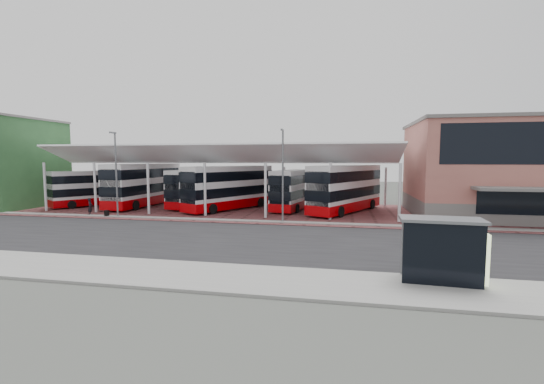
# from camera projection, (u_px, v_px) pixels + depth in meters

# --- Properties ---
(ground) EXTENTS (140.00, 140.00, 0.00)m
(ground) POSITION_uv_depth(u_px,v_px,m) (241.00, 237.00, 25.92)
(ground) COLOR #40433E
(road) EXTENTS (120.00, 14.00, 0.02)m
(road) POSITION_uv_depth(u_px,v_px,m) (237.00, 240.00, 24.95)
(road) COLOR black
(road) RESTS_ON ground
(forecourt) EXTENTS (72.00, 16.00, 0.06)m
(forecourt) POSITION_uv_depth(u_px,v_px,m) (293.00, 212.00, 38.24)
(forecourt) COLOR brown
(forecourt) RESTS_ON ground
(sidewalk) EXTENTS (120.00, 4.00, 0.14)m
(sidewalk) POSITION_uv_depth(u_px,v_px,m) (188.00, 275.00, 17.12)
(sidewalk) COLOR gray
(sidewalk) RESTS_ON ground
(north_kerb) EXTENTS (120.00, 0.80, 0.14)m
(north_kerb) POSITION_uv_depth(u_px,v_px,m) (260.00, 221.00, 31.98)
(north_kerb) COLOR gray
(north_kerb) RESTS_ON ground
(yellow_line_near) EXTENTS (120.00, 0.12, 0.01)m
(yellow_line_near) POSITION_uv_depth(u_px,v_px,m) (204.00, 264.00, 19.08)
(yellow_line_near) COLOR #F1A317
(yellow_line_near) RESTS_ON road
(yellow_line_far) EXTENTS (120.00, 0.12, 0.01)m
(yellow_line_far) POSITION_uv_depth(u_px,v_px,m) (206.00, 262.00, 19.37)
(yellow_line_far) COLOR #F1A317
(yellow_line_far) RESTS_ON road
(canopy) EXTENTS (37.00, 11.63, 7.07)m
(canopy) POSITION_uv_depth(u_px,v_px,m) (223.00, 157.00, 40.18)
(canopy) COLOR silver
(canopy) RESTS_ON ground
(terminal) EXTENTS (18.40, 14.40, 9.25)m
(terminal) POSITION_uv_depth(u_px,v_px,m) (512.00, 168.00, 34.70)
(terminal) COLOR #65615F
(terminal) RESTS_ON ground
(shop_green) EXTENTS (6.40, 10.20, 10.22)m
(shop_green) POSITION_uv_depth(u_px,v_px,m) (16.00, 163.00, 41.96)
(shop_green) COLOR #306132
(shop_green) RESTS_ON ground
(lamp_west) EXTENTS (0.16, 0.90, 8.07)m
(lamp_west) POSITION_uv_depth(u_px,v_px,m) (116.00, 172.00, 34.36)
(lamp_west) COLOR slate
(lamp_west) RESTS_ON ground
(lamp_east) EXTENTS (0.16, 0.90, 8.07)m
(lamp_east) POSITION_uv_depth(u_px,v_px,m) (283.00, 173.00, 31.28)
(lamp_east) COLOR slate
(lamp_east) RESTS_ON ground
(bus_0) EXTENTS (7.34, 9.66, 4.12)m
(bus_0) POSITION_uv_depth(u_px,v_px,m) (97.00, 188.00, 43.21)
(bus_0) COLOR silver
(bus_0) RESTS_ON forecourt
(bus_1) EXTENTS (3.52, 12.17, 4.96)m
(bus_1) POSITION_uv_depth(u_px,v_px,m) (144.00, 185.00, 42.83)
(bus_1) COLOR silver
(bus_1) RESTS_ON forecourt
(bus_2) EXTENTS (4.20, 10.67, 4.29)m
(bus_2) POSITION_uv_depth(u_px,v_px,m) (200.00, 188.00, 42.55)
(bus_2) COLOR silver
(bus_2) RESTS_ON forecourt
(bus_3) EXTENTS (7.71, 11.39, 4.73)m
(bus_3) POSITION_uv_depth(u_px,v_px,m) (230.00, 188.00, 39.78)
(bus_3) COLOR silver
(bus_3) RESTS_ON forecourt
(bus_4) EXTENTS (4.49, 10.73, 4.31)m
(bus_4) POSITION_uv_depth(u_px,v_px,m) (297.00, 189.00, 40.46)
(bus_4) COLOR silver
(bus_4) RESTS_ON forecourt
(bus_5) EXTENTS (7.70, 11.70, 4.84)m
(bus_5) POSITION_uv_depth(u_px,v_px,m) (346.00, 189.00, 37.85)
(bus_5) COLOR silver
(bus_5) RESTS_ON forecourt
(pedestrian) EXTENTS (0.58, 0.71, 1.70)m
(pedestrian) POSITION_uv_depth(u_px,v_px,m) (90.00, 207.00, 35.60)
(pedestrian) COLOR black
(pedestrian) RESTS_ON forecourt
(suitcase) EXTENTS (0.37, 0.26, 0.63)m
(suitcase) POSITION_uv_depth(u_px,v_px,m) (107.00, 213.00, 34.68)
(suitcase) COLOR black
(suitcase) RESTS_ON forecourt
(bus_shelter) EXTENTS (3.61, 1.83, 2.81)m
(bus_shelter) POSITION_uv_depth(u_px,v_px,m) (450.00, 244.00, 15.55)
(bus_shelter) COLOR black
(bus_shelter) RESTS_ON sidewalk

